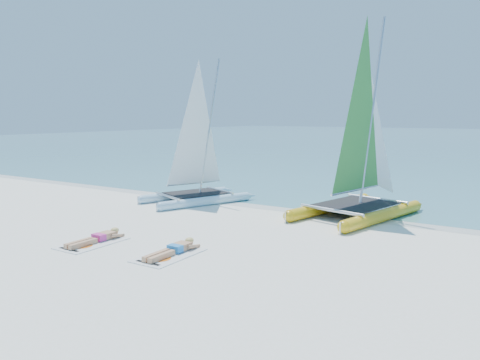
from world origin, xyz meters
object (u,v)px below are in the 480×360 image
object	(u,v)px
catamaran_blue	(197,158)
sunbather_b	(174,249)
catamaran_yellow	(366,151)
towel_b	(169,255)
towel_a	(92,243)
sunbather_a	(98,238)

from	to	relation	value
catamaran_blue	sunbather_b	size ratio (longest dim) A/B	3.39
catamaran_yellow	towel_b	bearing A→B (deg)	-95.81
towel_a	sunbather_b	distance (m)	2.52
sunbather_a	towel_b	xyz separation A→B (m)	(2.48, 0.07, -0.11)
catamaran_blue	catamaran_yellow	xyz separation A→B (m)	(6.37, 1.19, 0.46)
towel_a	sunbather_a	xyz separation A→B (m)	(0.00, 0.19, 0.11)
catamaran_yellow	sunbather_b	size ratio (longest dim) A/B	4.07
towel_a	sunbather_b	size ratio (longest dim) A/B	1.07
catamaran_blue	catamaran_yellow	bearing A→B (deg)	33.87
catamaran_yellow	catamaran_blue	bearing A→B (deg)	-155.87
catamaran_yellow	sunbather_b	bearing A→B (deg)	-96.29
towel_b	sunbather_b	distance (m)	0.22
catamaran_blue	catamaran_yellow	size ratio (longest dim) A/B	0.83
towel_a	towel_b	distance (m)	2.49
sunbather_a	towel_b	world-z (taller)	sunbather_a
catamaran_yellow	towel_a	bearing A→B (deg)	-110.10
towel_b	sunbather_b	world-z (taller)	sunbather_b
sunbather_a	catamaran_blue	bearing A→B (deg)	102.02
towel_b	sunbather_b	xyz separation A→B (m)	(0.00, 0.19, 0.11)
sunbather_a	towel_b	distance (m)	2.48
sunbather_a	towel_a	bearing A→B (deg)	-90.00
catamaran_yellow	towel_b	size ratio (longest dim) A/B	3.79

